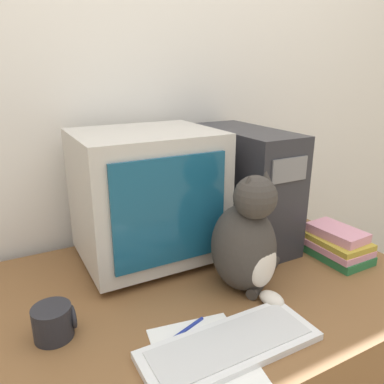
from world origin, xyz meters
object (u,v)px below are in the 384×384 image
object	(u,v)px
computer_tower	(244,186)
cat	(247,242)
crt_monitor	(147,196)
pen	(181,333)
keyboard	(230,345)
book_stack	(337,244)
mug	(54,322)

from	to	relation	value
computer_tower	cat	bearing A→B (deg)	-124.39
crt_monitor	pen	distance (m)	0.47
computer_tower	cat	distance (m)	0.35
crt_monitor	cat	bearing A→B (deg)	-60.70
cat	keyboard	bearing A→B (deg)	-144.14
pen	keyboard	bearing A→B (deg)	-50.61
book_stack	pen	bearing A→B (deg)	-171.04
book_stack	mug	bearing A→B (deg)	177.69
book_stack	mug	size ratio (longest dim) A/B	2.17
computer_tower	pen	distance (m)	0.63
crt_monitor	mug	distance (m)	0.48
computer_tower	keyboard	distance (m)	0.64
cat	mug	bearing A→B (deg)	164.10
keyboard	cat	bearing A→B (deg)	46.63
keyboard	pen	xyz separation A→B (m)	(-0.08, 0.10, -0.01)
computer_tower	cat	xyz separation A→B (m)	(-0.20, -0.29, -0.06)
computer_tower	pen	bearing A→B (deg)	-140.23
crt_monitor	book_stack	size ratio (longest dim) A/B	2.03
crt_monitor	pen	xyz separation A→B (m)	(-0.08, -0.41, -0.22)
computer_tower	keyboard	bearing A→B (deg)	-128.25
computer_tower	pen	world-z (taller)	computer_tower
keyboard	cat	size ratio (longest dim) A/B	1.19
cat	book_stack	bearing A→B (deg)	-9.26
crt_monitor	computer_tower	bearing A→B (deg)	-4.02
keyboard	book_stack	bearing A→B (deg)	19.26
pen	cat	bearing A→B (deg)	19.67
keyboard	pen	distance (m)	0.13
cat	mug	size ratio (longest dim) A/B	3.61
cat	book_stack	xyz separation A→B (m)	(0.39, 0.01, -0.10)
book_stack	pen	xyz separation A→B (m)	(-0.65, -0.10, -0.04)
crt_monitor	pen	world-z (taller)	crt_monitor
mug	computer_tower	bearing A→B (deg)	18.18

